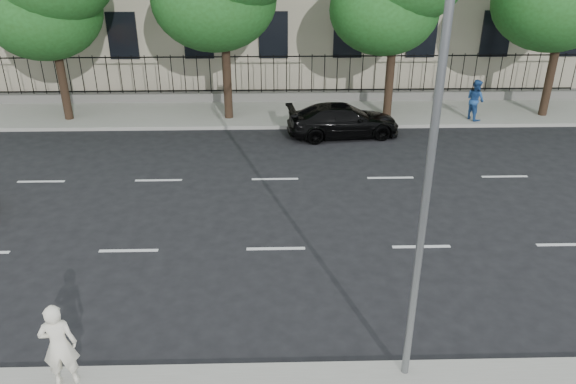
{
  "coord_description": "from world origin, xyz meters",
  "views": [
    {
      "loc": [
        -0.0,
        -10.53,
        8.19
      ],
      "look_at": [
        0.35,
        3.0,
        1.48
      ],
      "focal_mm": 35.0,
      "sensor_mm": 36.0,
      "label": 1
    }
  ],
  "objects": [
    {
      "name": "ground",
      "position": [
        0.0,
        0.0,
        0.0
      ],
      "size": [
        120.0,
        120.0,
        0.0
      ],
      "primitive_type": "plane",
      "color": "black",
      "rests_on": "ground"
    },
    {
      "name": "far_sidewalk",
      "position": [
        0.0,
        14.0,
        0.07
      ],
      "size": [
        60.0,
        4.0,
        0.15
      ],
      "primitive_type": "cube",
      "color": "gray",
      "rests_on": "ground"
    },
    {
      "name": "lane_markings",
      "position": [
        0.0,
        4.75,
        0.01
      ],
      "size": [
        49.6,
        4.62,
        0.01
      ],
      "primitive_type": null,
      "color": "silver",
      "rests_on": "ground"
    },
    {
      "name": "iron_fence",
      "position": [
        0.0,
        15.7,
        0.65
      ],
      "size": [
        30.0,
        0.5,
        2.2
      ],
      "color": "slate",
      "rests_on": "far_sidewalk"
    },
    {
      "name": "street_light",
      "position": [
        2.5,
        -1.77,
        5.15
      ],
      "size": [
        0.25,
        3.32,
        8.05
      ],
      "color": "slate",
      "rests_on": "near_sidewalk"
    },
    {
      "name": "black_sedan",
      "position": [
        2.81,
        11.17,
        0.66
      ],
      "size": [
        4.76,
        2.4,
        1.33
      ],
      "primitive_type": "imported",
      "rotation": [
        0.0,
        0.0,
        1.69
      ],
      "color": "black",
      "rests_on": "ground"
    },
    {
      "name": "woman_near",
      "position": [
        -4.03,
        -2.4,
        1.05
      ],
      "size": [
        0.72,
        0.54,
        1.8
      ],
      "primitive_type": "imported",
      "rotation": [
        0.0,
        0.0,
        3.33
      ],
      "color": "white",
      "rests_on": "near_sidewalk"
    },
    {
      "name": "pedestrian_far",
      "position": [
        8.68,
        12.69,
        1.03
      ],
      "size": [
        0.93,
        1.04,
        1.75
      ],
      "primitive_type": "imported",
      "rotation": [
        0.0,
        0.0,
        1.96
      ],
      "color": "#254F92",
      "rests_on": "far_sidewalk"
    }
  ]
}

